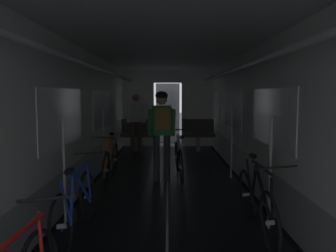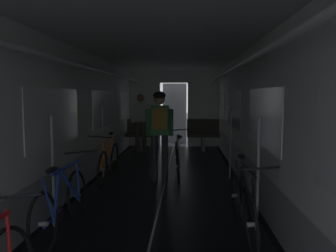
{
  "view_description": "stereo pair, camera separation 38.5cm",
  "coord_description": "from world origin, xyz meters",
  "px_view_note": "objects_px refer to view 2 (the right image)",
  "views": [
    {
      "loc": [
        0.01,
        -2.07,
        1.66
      ],
      "look_at": [
        0.0,
        5.44,
        0.98
      ],
      "focal_mm": 36.78,
      "sensor_mm": 36.0,
      "label": 1
    },
    {
      "loc": [
        0.39,
        -2.06,
        1.66
      ],
      "look_at": [
        0.0,
        5.44,
        0.98
      ],
      "focal_mm": 36.78,
      "sensor_mm": 36.0,
      "label": 2
    }
  ],
  "objects_px": {
    "bicycle_black": "(243,204)",
    "bicycle_blue": "(63,204)",
    "person_standing_near_bench": "(141,119)",
    "bicycle_silver_in_aisle": "(178,159)",
    "person_cyclist_aisle": "(160,126)",
    "bicycle_orange": "(109,161)",
    "bench_seat_far_right": "(203,132)",
    "bench_seat_far_left": "(142,132)"
  },
  "relations": [
    {
      "from": "bench_seat_far_right",
      "to": "bicycle_orange",
      "type": "distance_m",
      "value": 4.16
    },
    {
      "from": "bench_seat_far_left",
      "to": "bicycle_black",
      "type": "height_order",
      "value": "bench_seat_far_left"
    },
    {
      "from": "bicycle_black",
      "to": "bicycle_silver_in_aisle",
      "type": "xyz_separation_m",
      "value": [
        -0.84,
        2.79,
        0.0
      ]
    },
    {
      "from": "bicycle_black",
      "to": "bicycle_silver_in_aisle",
      "type": "relative_size",
      "value": 1.0
    },
    {
      "from": "bicycle_blue",
      "to": "bicycle_silver_in_aisle",
      "type": "height_order",
      "value": "bicycle_blue"
    },
    {
      "from": "bicycle_black",
      "to": "bench_seat_far_left",
      "type": "bearing_deg",
      "value": 107.73
    },
    {
      "from": "bicycle_black",
      "to": "person_cyclist_aisle",
      "type": "xyz_separation_m",
      "value": [
        -1.17,
        2.52,
        0.69
      ]
    },
    {
      "from": "person_cyclist_aisle",
      "to": "person_standing_near_bench",
      "type": "height_order",
      "value": "person_cyclist_aisle"
    },
    {
      "from": "bench_seat_far_left",
      "to": "bench_seat_far_right",
      "type": "bearing_deg",
      "value": 0.0
    },
    {
      "from": "person_standing_near_bench",
      "to": "bicycle_silver_in_aisle",
      "type": "bearing_deg",
      "value": -69.31
    },
    {
      "from": "person_standing_near_bench",
      "to": "bicycle_orange",
      "type": "bearing_deg",
      "value": -93.41
    },
    {
      "from": "bench_seat_far_right",
      "to": "bicycle_silver_in_aisle",
      "type": "bearing_deg",
      "value": -101.19
    },
    {
      "from": "person_cyclist_aisle",
      "to": "bicycle_orange",
      "type": "bearing_deg",
      "value": -179.43
    },
    {
      "from": "bench_seat_far_right",
      "to": "bicycle_silver_in_aisle",
      "type": "height_order",
      "value": "bench_seat_far_right"
    },
    {
      "from": "person_cyclist_aisle",
      "to": "person_standing_near_bench",
      "type": "bearing_deg",
      "value": 103.64
    },
    {
      "from": "person_standing_near_bench",
      "to": "bench_seat_far_left",
      "type": "bearing_deg",
      "value": 90.41
    },
    {
      "from": "bicycle_silver_in_aisle",
      "to": "bicycle_orange",
      "type": "bearing_deg",
      "value": -168.23
    },
    {
      "from": "bench_seat_far_right",
      "to": "bicycle_blue",
      "type": "distance_m",
      "value": 6.57
    },
    {
      "from": "bicycle_orange",
      "to": "person_cyclist_aisle",
      "type": "distance_m",
      "value": 1.2
    },
    {
      "from": "bicycle_black",
      "to": "bicycle_blue",
      "type": "relative_size",
      "value": 1.0
    },
    {
      "from": "bicycle_black",
      "to": "bicycle_blue",
      "type": "xyz_separation_m",
      "value": [
        -2.12,
        -0.11,
        -0.0
      ]
    },
    {
      "from": "bench_seat_far_right",
      "to": "bicycle_blue",
      "type": "bearing_deg",
      "value": -107.26
    },
    {
      "from": "bench_seat_far_right",
      "to": "bench_seat_far_left",
      "type": "bearing_deg",
      "value": 180.0
    },
    {
      "from": "bicycle_orange",
      "to": "bicycle_silver_in_aisle",
      "type": "bearing_deg",
      "value": 11.77
    },
    {
      "from": "bench_seat_far_left",
      "to": "person_standing_near_bench",
      "type": "relative_size",
      "value": 0.58
    },
    {
      "from": "person_cyclist_aisle",
      "to": "bicycle_silver_in_aisle",
      "type": "distance_m",
      "value": 0.81
    },
    {
      "from": "bicycle_orange",
      "to": "person_cyclist_aisle",
      "type": "relative_size",
      "value": 0.98
    },
    {
      "from": "bench_seat_far_right",
      "to": "person_standing_near_bench",
      "type": "bearing_deg",
      "value": -168.17
    },
    {
      "from": "bicycle_black",
      "to": "person_cyclist_aisle",
      "type": "height_order",
      "value": "person_cyclist_aisle"
    },
    {
      "from": "bench_seat_far_right",
      "to": "person_cyclist_aisle",
      "type": "relative_size",
      "value": 0.57
    },
    {
      "from": "bicycle_silver_in_aisle",
      "to": "person_standing_near_bench",
      "type": "distance_m",
      "value": 3.25
    },
    {
      "from": "bicycle_blue",
      "to": "person_cyclist_aisle",
      "type": "bearing_deg",
      "value": 70.32
    },
    {
      "from": "bench_seat_far_left",
      "to": "bicycle_orange",
      "type": "bearing_deg",
      "value": -93.02
    },
    {
      "from": "bicycle_blue",
      "to": "person_cyclist_aisle",
      "type": "distance_m",
      "value": 2.88
    },
    {
      "from": "bench_seat_far_right",
      "to": "bicycle_silver_in_aisle",
      "type": "xyz_separation_m",
      "value": [
        -0.67,
        -3.37,
        -0.18
      ]
    },
    {
      "from": "bicycle_blue",
      "to": "person_standing_near_bench",
      "type": "bearing_deg",
      "value": 88.54
    },
    {
      "from": "bench_seat_far_left",
      "to": "person_cyclist_aisle",
      "type": "relative_size",
      "value": 0.57
    },
    {
      "from": "bicycle_black",
      "to": "bicycle_blue",
      "type": "distance_m",
      "value": 2.12
    },
    {
      "from": "bicycle_orange",
      "to": "person_cyclist_aisle",
      "type": "bearing_deg",
      "value": 0.57
    },
    {
      "from": "bicycle_silver_in_aisle",
      "to": "person_standing_near_bench",
      "type": "xyz_separation_m",
      "value": [
        -1.13,
        2.99,
        0.59
      ]
    },
    {
      "from": "bench_seat_far_right",
      "to": "bicycle_orange",
      "type": "height_order",
      "value": "bench_seat_far_right"
    },
    {
      "from": "bicycle_orange",
      "to": "person_standing_near_bench",
      "type": "bearing_deg",
      "value": 86.59
    }
  ]
}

